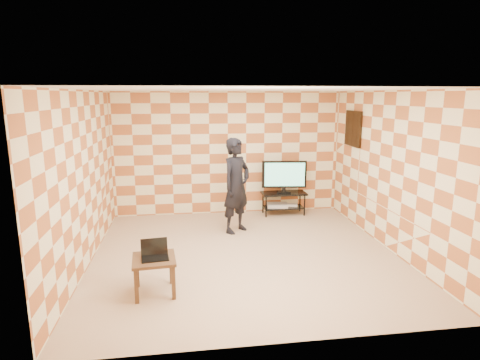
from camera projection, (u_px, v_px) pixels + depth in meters
The scene contains 14 objects.
floor at pixel (245, 254), 6.73m from camera, with size 5.00×5.00×0.00m, color tan.
wall_back at pixel (228, 154), 8.87m from camera, with size 5.00×0.02×2.70m, color #F4E7B7.
wall_front at pixel (283, 224), 4.03m from camera, with size 5.00×0.02×2.70m, color #F4E7B7.
wall_left at pixel (83, 180), 6.11m from camera, with size 0.02×5.00×2.70m, color #F4E7B7.
wall_right at pixel (391, 171), 6.80m from camera, with size 0.02×5.00×2.70m, color #F4E7B7.
ceiling at pixel (245, 90), 6.17m from camera, with size 5.00×5.00×0.02m, color white.
wall_art at pixel (353, 129), 8.17m from camera, with size 0.04×0.72×0.72m.
tv_stand at pixel (284, 198), 8.93m from camera, with size 0.98×0.44×0.50m.
tv at pixel (284, 175), 8.82m from camera, with size 0.98×0.22×0.71m.
dvd_player at pixel (277, 205), 8.95m from camera, with size 0.44×0.32×0.07m, color silver.
game_console at pixel (292, 205), 9.02m from camera, with size 0.21×0.15×0.05m, color silver.
side_table at pixel (154, 264), 5.34m from camera, with size 0.61×0.61×0.50m.
laptop at pixel (155, 254), 5.33m from camera, with size 0.38×0.32×0.24m.
person at pixel (236, 186), 7.69m from camera, with size 0.67×0.44×1.83m, color black.
Camera 1 is at (-0.97, -6.25, 2.62)m, focal length 30.00 mm.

